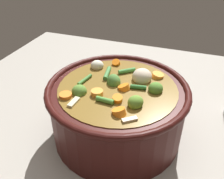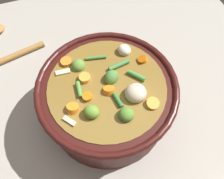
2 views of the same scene
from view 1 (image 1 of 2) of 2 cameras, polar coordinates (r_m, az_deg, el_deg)
The scene contains 2 objects.
ground_plane at distance 0.62m, azimuth 1.17°, elevation -9.97°, with size 1.10×1.10×0.00m, color #9E998E.
cooking_pot at distance 0.57m, azimuth 1.26°, elevation -4.61°, with size 0.32×0.32×0.16m.
Camera 1 is at (0.43, 0.14, 0.43)m, focal length 39.16 mm.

